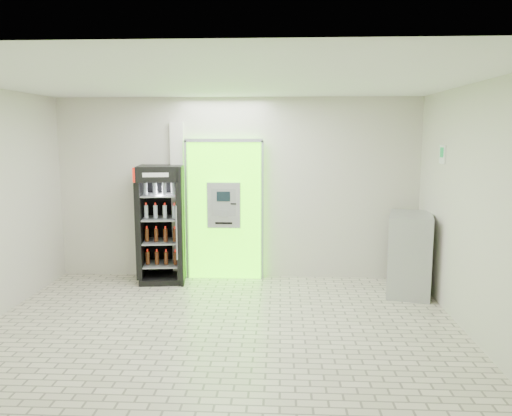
{
  "coord_description": "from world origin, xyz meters",
  "views": [
    {
      "loc": [
        0.73,
        -5.73,
        2.41
      ],
      "look_at": [
        0.38,
        1.2,
        1.37
      ],
      "focal_mm": 35.0,
      "sensor_mm": 36.0,
      "label": 1
    }
  ],
  "objects": [
    {
      "name": "atm_assembly",
      "position": [
        -0.2,
        2.41,
        1.17
      ],
      "size": [
        1.3,
        0.24,
        2.33
      ],
      "color": "#50FF09",
      "rests_on": "ground"
    },
    {
      "name": "pillar",
      "position": [
        -0.98,
        2.45,
        1.3
      ],
      "size": [
        0.22,
        0.11,
        2.6
      ],
      "color": "silver",
      "rests_on": "ground"
    },
    {
      "name": "exit_sign",
      "position": [
        2.99,
        1.4,
        2.12
      ],
      "size": [
        0.02,
        0.22,
        0.26
      ],
      "color": "white",
      "rests_on": "room_shell"
    },
    {
      "name": "room_shell",
      "position": [
        0.0,
        0.0,
        1.84
      ],
      "size": [
        6.0,
        6.0,
        6.0
      ],
      "color": "beige",
      "rests_on": "ground"
    },
    {
      "name": "beverage_cooler",
      "position": [
        -1.2,
        2.18,
        0.91
      ],
      "size": [
        0.79,
        0.74,
        1.9
      ],
      "rotation": [
        0.0,
        0.0,
        0.13
      ],
      "color": "black",
      "rests_on": "ground"
    },
    {
      "name": "steel_cabinet",
      "position": [
        2.68,
        1.72,
        0.61
      ],
      "size": [
        0.83,
        1.04,
        1.22
      ],
      "rotation": [
        0.0,
        0.0,
        -0.25
      ],
      "color": "#A5A7AD",
      "rests_on": "ground"
    },
    {
      "name": "ground",
      "position": [
        0.0,
        0.0,
        0.0
      ],
      "size": [
        6.0,
        6.0,
        0.0
      ],
      "primitive_type": "plane",
      "color": "beige",
      "rests_on": "ground"
    }
  ]
}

